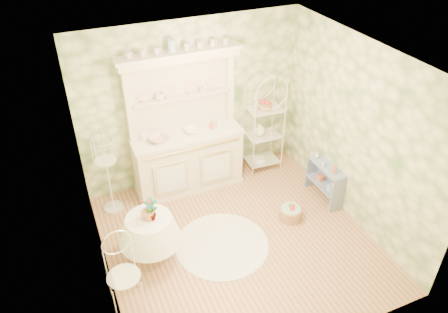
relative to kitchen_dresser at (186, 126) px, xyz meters
name	(u,v)px	position (x,y,z in m)	size (l,w,h in m)	color
floor	(238,241)	(0.20, -1.52, -1.15)	(3.60, 3.60, 0.00)	tan
ceiling	(242,62)	(0.20, -1.52, 1.56)	(3.60, 3.60, 0.00)	white
wall_left	(95,199)	(-1.60, -1.52, 0.21)	(3.60, 3.60, 0.00)	#F7EDC1
wall_right	(356,135)	(2.00, -1.52, 0.21)	(3.60, 3.60, 0.00)	#F7EDC1
wall_back	(191,104)	(0.20, 0.28, 0.21)	(3.60, 3.60, 0.00)	#F7EDC1
wall_front	(320,263)	(0.20, -3.32, 0.21)	(3.60, 3.60, 0.00)	#F7EDC1
kitchen_dresser	(186,126)	(0.00, 0.00, 0.00)	(1.87, 0.61, 2.29)	#F6E5CF
bakers_rack	(264,120)	(1.37, 0.00, -0.20)	(0.59, 0.42, 1.89)	white
side_shelf	(325,181)	(1.88, -1.16, -0.83)	(0.27, 0.73, 0.63)	#7988B0
round_table	(151,237)	(-1.00, -1.35, -0.76)	(0.71, 0.71, 0.78)	white
cafe_chair	(124,277)	(-1.48, -1.93, -0.70)	(0.40, 0.40, 0.88)	white
birdcage_stand	(107,171)	(-1.29, -0.11, -0.42)	(0.34, 0.34, 1.45)	white
floor_basket	(291,212)	(1.13, -1.39, -1.03)	(0.36, 0.36, 0.24)	#A87957
lace_rug	(222,245)	(-0.04, -1.50, -1.14)	(1.33, 1.33, 0.01)	white
bowl_floral	(159,140)	(-0.46, -0.04, -0.13)	(0.29, 0.29, 0.07)	white
bowl_white	(192,132)	(0.09, -0.01, -0.13)	(0.24, 0.24, 0.07)	white
cup_left	(160,98)	(-0.33, 0.16, 0.47)	(0.13, 0.13, 0.11)	white
cup_right	(202,90)	(0.33, 0.16, 0.47)	(0.09, 0.09, 0.08)	white
potted_geranium	(151,211)	(-0.96, -1.39, -0.30)	(0.18, 0.12, 0.34)	#3F7238
bottle_amber	(335,169)	(1.88, -1.34, -0.46)	(0.06, 0.06, 0.15)	#CF6132
bottle_blue	(324,164)	(1.83, -1.13, -0.49)	(0.04, 0.04, 0.10)	#96B0D8
bottle_glass	(317,156)	(1.86, -0.89, -0.50)	(0.08, 0.08, 0.10)	silver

